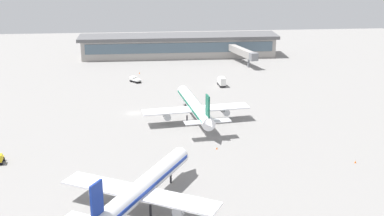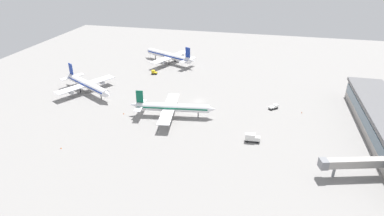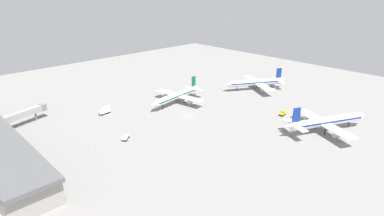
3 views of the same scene
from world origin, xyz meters
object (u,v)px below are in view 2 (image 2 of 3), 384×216
at_px(safety_cone_far_side, 61,148).
at_px(pushback_tractor, 274,107).
at_px(airplane_taxiing, 169,56).
at_px(catering_truck, 252,138).
at_px(safety_cone_mid_apron, 124,114).
at_px(airplane_distant, 87,84).
at_px(airplane_at_gate, 172,107).
at_px(safety_cone_near_gate, 302,112).
at_px(baggage_tug, 154,72).

bearing_deg(safety_cone_far_side, pushback_tractor, -55.85).
bearing_deg(airplane_taxiing, pushback_tractor, 166.72).
bearing_deg(catering_truck, safety_cone_mid_apron, 166.38).
relative_size(airplane_distant, catering_truck, 6.36).
bearing_deg(safety_cone_far_side, airplane_at_gate, -43.74).
bearing_deg(safety_cone_near_gate, safety_cone_mid_apron, 104.07).
relative_size(airplane_taxiing, catering_truck, 6.88).
relative_size(airplane_taxiing, safety_cone_mid_apron, 65.60).
relative_size(pushback_tractor, catering_truck, 0.80).
bearing_deg(catering_truck, safety_cone_near_gate, 50.84).
bearing_deg(catering_truck, airplane_taxiing, 120.87).
relative_size(airplane_at_gate, safety_cone_mid_apron, 63.67).
bearing_deg(airplane_at_gate, airplane_taxiing, 99.92).
distance_m(airplane_distant, baggage_tug, 41.28).
height_order(pushback_tractor, safety_cone_near_gate, pushback_tractor).
bearing_deg(safety_cone_near_gate, airplane_distant, 90.66).
relative_size(airplane_at_gate, baggage_tug, 11.37).
bearing_deg(airplane_at_gate, baggage_tug, 109.97).
bearing_deg(airplane_taxiing, safety_cone_far_side, 109.55).
bearing_deg(airplane_distant, safety_cone_near_gate, 29.96).
bearing_deg(airplane_at_gate, safety_cone_near_gate, 8.24).
bearing_deg(safety_cone_far_side, airplane_taxiing, -5.59).
xyz_separation_m(baggage_tug, safety_cone_mid_apron, (-51.53, -3.78, -0.86)).
xyz_separation_m(pushback_tractor, safety_cone_far_side, (-51.99, 76.65, -0.67)).
bearing_deg(airplane_taxiing, airplane_at_gate, 132.85).
bearing_deg(airplane_taxiing, safety_cone_near_gate, 170.58).
xyz_separation_m(airplane_distant, baggage_tug, (33.23, -24.28, -3.27)).
bearing_deg(pushback_tractor, airplane_at_gate, 161.08).
distance_m(airplane_at_gate, baggage_tug, 54.54).
distance_m(airplane_taxiing, catering_truck, 101.83).
relative_size(airplane_at_gate, airplane_distant, 1.05).
bearing_deg(pushback_tractor, catering_truck, -145.69).
height_order(airplane_taxiing, safety_cone_near_gate, airplane_taxiing).
bearing_deg(safety_cone_far_side, safety_cone_mid_apron, -19.86).
relative_size(catering_truck, safety_cone_far_side, 9.54).
bearing_deg(safety_cone_far_side, catering_truck, -72.79).
distance_m(airplane_distant, safety_cone_far_side, 52.17).
relative_size(airplane_taxiing, pushback_tractor, 8.62).
bearing_deg(safety_cone_near_gate, baggage_tug, 68.60).
bearing_deg(safety_cone_mid_apron, baggage_tug, 4.19).
height_order(catering_truck, baggage_tug, catering_truck).
relative_size(catering_truck, baggage_tug, 1.70).
distance_m(catering_truck, baggage_tug, 86.52).
bearing_deg(safety_cone_far_side, baggage_tug, -5.12).
height_order(safety_cone_near_gate, safety_cone_far_side, same).
bearing_deg(airplane_at_gate, safety_cone_far_side, -141.53).
height_order(baggage_tug, safety_cone_far_side, baggage_tug).
relative_size(airplane_at_gate, airplane_taxiing, 0.97).
bearing_deg(baggage_tug, pushback_tractor, 151.10).
height_order(airplane_distant, safety_cone_mid_apron, airplane_distant).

